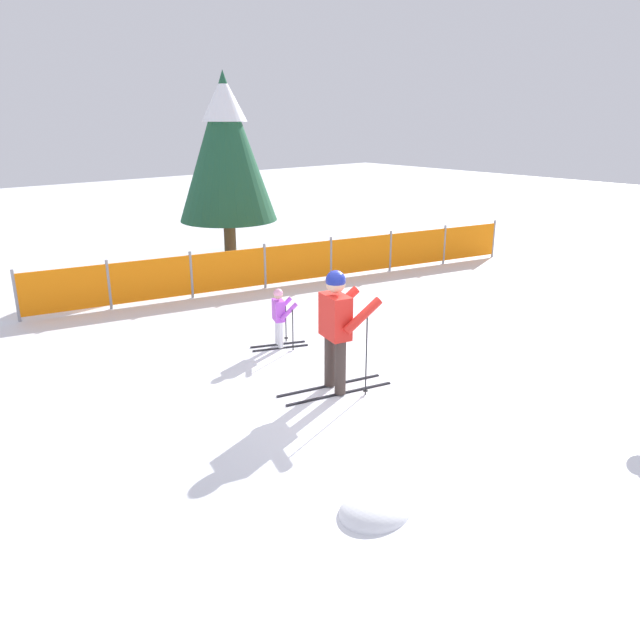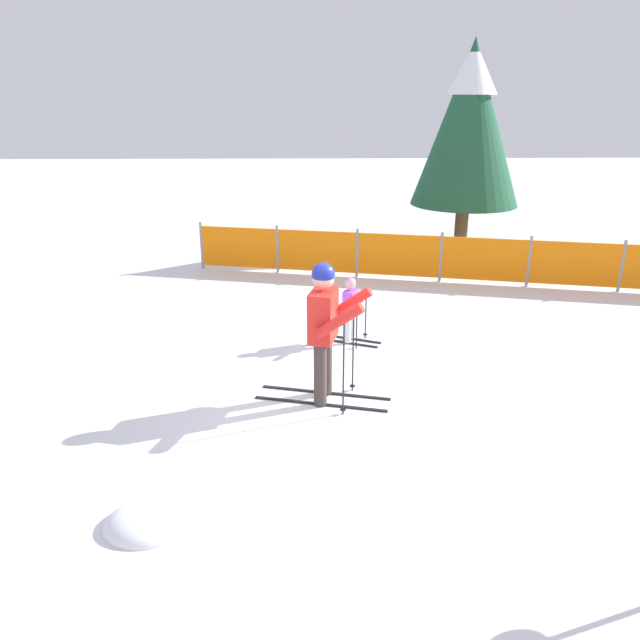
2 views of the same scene
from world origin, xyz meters
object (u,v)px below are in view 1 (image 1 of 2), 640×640
(skier_adult, at_px, (337,320))
(conifer_far, at_px, (226,145))
(skier_child, at_px, (280,314))
(safety_fence, at_px, (299,262))

(skier_adult, relative_size, conifer_far, 0.37)
(skier_adult, xyz_separation_m, conifer_far, (3.63, 8.27, 1.91))
(skier_adult, height_order, skier_child, skier_adult)
(skier_adult, bearing_deg, skier_child, 90.80)
(skier_child, xyz_separation_m, safety_fence, (2.83, 2.98, -0.08))
(skier_adult, height_order, conifer_far, conifer_far)
(skier_child, distance_m, conifer_far, 7.51)
(skier_child, relative_size, conifer_far, 0.21)
(skier_child, bearing_deg, safety_fence, 69.33)
(skier_adult, bearing_deg, conifer_far, 80.35)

